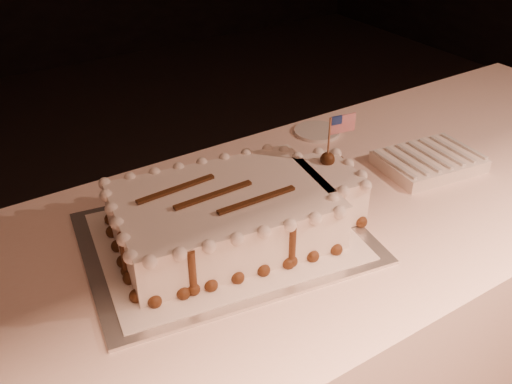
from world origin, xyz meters
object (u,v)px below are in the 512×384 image
banquet_table (305,327)px  cake_board (225,238)px  napkin_stack (429,161)px  side_plate (317,132)px  sheet_cake (238,212)px

banquet_table → cake_board: 0.44m
cake_board → napkin_stack: napkin_stack is taller
cake_board → napkin_stack: (0.60, -0.02, 0.01)m
cake_board → side_plate: side_plate is taller
banquet_table → cake_board: cake_board is taller
banquet_table → napkin_stack: 0.54m
banquet_table → napkin_stack: bearing=-1.1°
banquet_table → napkin_stack: (0.37, -0.01, 0.39)m
sheet_cake → side_plate: (0.45, 0.30, -0.06)m
sheet_cake → cake_board: bearing=170.9°
sheet_cake → side_plate: bearing=33.4°
cake_board → napkin_stack: 0.60m
cake_board → side_plate: bearing=40.8°
cake_board → side_plate: size_ratio=4.46×
side_plate → cake_board: bearing=-148.7°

